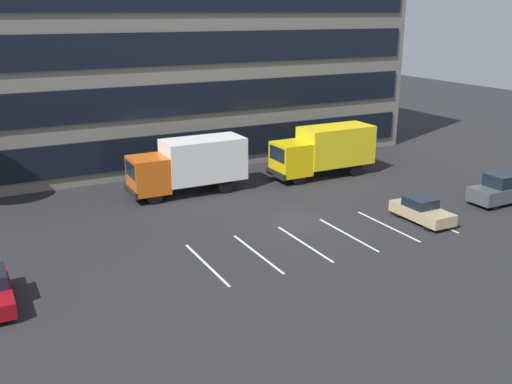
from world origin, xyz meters
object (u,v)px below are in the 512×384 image
sedan_tan (421,210)px  suv_charcoal (502,189)px  box_truck_yellow_all (324,149)px  box_truck_orange (190,164)px

sedan_tan → suv_charcoal: bearing=1.5°
box_truck_yellow_all → box_truck_orange: (-10.34, 0.61, -0.00)m
box_truck_yellow_all → sedan_tan: bearing=-92.2°
box_truck_orange → sedan_tan: size_ratio=2.01×
box_truck_orange → suv_charcoal: bearing=-33.5°
box_truck_yellow_all → box_truck_orange: size_ratio=1.00×
suv_charcoal → box_truck_yellow_all: bearing=121.7°
sedan_tan → suv_charcoal: suv_charcoal is taller
box_truck_yellow_all → box_truck_orange: bearing=176.6°
sedan_tan → suv_charcoal: 6.91m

